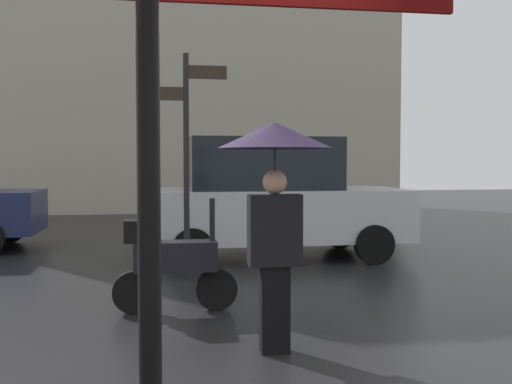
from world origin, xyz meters
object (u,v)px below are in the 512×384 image
parked_scooter (171,261)px  street_signpost (187,144)px  pedestrian_with_umbrella (275,170)px  parked_car_right (270,198)px

parked_scooter → street_signpost: street_signpost is taller
pedestrian_with_umbrella → parked_car_right: (0.94, 5.04, -0.55)m
parked_scooter → street_signpost: 2.24m
parked_scooter → parked_car_right: bearing=49.8°
street_signpost → parked_car_right: bearing=48.5°
pedestrian_with_umbrella → parked_scooter: size_ratio=1.45×
pedestrian_with_umbrella → parked_car_right: 5.16m
parked_scooter → parked_car_right: size_ratio=0.30×
parked_scooter → street_signpost: (0.27, 1.79, 1.33)m
pedestrian_with_umbrella → parked_scooter: pedestrian_with_umbrella is taller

